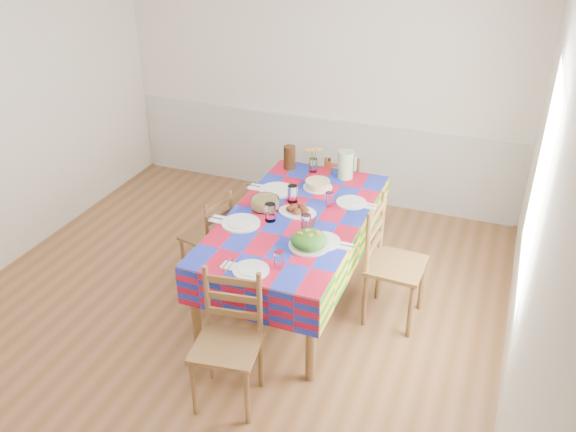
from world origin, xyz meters
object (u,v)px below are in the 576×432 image
(dining_table, at_px, (296,225))
(meat_platter, at_px, (297,210))
(chair_near, at_px, (228,342))
(chair_left, at_px, (210,236))
(chair_far, at_px, (341,191))
(chair_right, at_px, (391,264))
(green_pitcher, at_px, (346,165))
(tea_pitcher, at_px, (289,157))

(dining_table, height_order, meat_platter, meat_platter)
(chair_near, distance_m, chair_left, 1.52)
(chair_far, relative_size, chair_right, 0.81)
(green_pitcher, bearing_deg, dining_table, -100.82)
(green_pitcher, distance_m, chair_far, 0.69)
(dining_table, relative_size, green_pitcher, 7.98)
(green_pitcher, distance_m, chair_near, 2.20)
(dining_table, distance_m, tea_pitcher, 0.96)
(green_pitcher, xyz_separation_m, chair_near, (-0.17, -2.15, -0.44))
(meat_platter, distance_m, chair_right, 0.88)
(tea_pitcher, relative_size, chair_near, 0.23)
(chair_near, relative_size, chair_right, 0.94)
(meat_platter, distance_m, tea_pitcher, 0.90)
(meat_platter, xyz_separation_m, chair_near, (0.00, -1.34, -0.34))
(green_pitcher, height_order, chair_left, green_pitcher)
(tea_pitcher, distance_m, chair_right, 1.53)
(dining_table, xyz_separation_m, chair_near, (-0.01, -1.29, -0.22))
(tea_pitcher, distance_m, chair_near, 2.22)
(chair_near, bearing_deg, meat_platter, 81.84)
(tea_pitcher, height_order, chair_left, tea_pitcher)
(meat_platter, distance_m, chair_left, 0.91)
(green_pitcher, height_order, tea_pitcher, green_pitcher)
(dining_table, height_order, green_pitcher, green_pitcher)
(chair_far, bearing_deg, green_pitcher, 94.97)
(tea_pitcher, xyz_separation_m, chair_right, (1.20, -0.86, -0.39))
(green_pitcher, height_order, chair_near, green_pitcher)
(green_pitcher, bearing_deg, chair_near, -94.54)
(meat_platter, bearing_deg, green_pitcher, 77.88)
(green_pitcher, relative_size, tea_pitcher, 1.14)
(green_pitcher, distance_m, tea_pitcher, 0.55)
(meat_platter, xyz_separation_m, chair_right, (0.82, -0.05, -0.31))
(dining_table, distance_m, chair_far, 1.33)
(chair_far, xyz_separation_m, chair_left, (-0.83, -1.31, 0.01))
(chair_far, bearing_deg, chair_right, 107.32)
(chair_left, bearing_deg, chair_near, 45.53)
(meat_platter, height_order, tea_pitcher, tea_pitcher)
(green_pitcher, xyz_separation_m, tea_pitcher, (-0.55, -0.00, -0.02))
(tea_pitcher, xyz_separation_m, chair_near, (0.38, -2.15, -0.43))
(dining_table, height_order, chair_far, chair_far)
(chair_near, bearing_deg, chair_right, 49.31)
(dining_table, bearing_deg, green_pitcher, 79.18)
(dining_table, distance_m, chair_near, 1.31)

